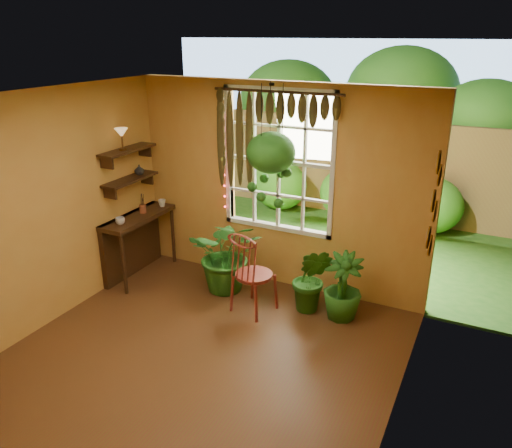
{
  "coord_description": "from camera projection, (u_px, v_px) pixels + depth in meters",
  "views": [
    {
      "loc": [
        2.5,
        -3.44,
        3.25
      ],
      "look_at": [
        0.23,
        1.15,
        1.27
      ],
      "focal_mm": 35.0,
      "sensor_mm": 36.0,
      "label": 1
    }
  ],
  "objects": [
    {
      "name": "wall_back",
      "position": [
        278.0,
        188.0,
        6.48
      ],
      "size": [
        4.0,
        0.0,
        4.0
      ],
      "primitive_type": "plane",
      "rotation": [
        1.57,
        0.0,
        0.0
      ],
      "color": "gold",
      "rests_on": "floor"
    },
    {
      "name": "shelf_lower",
      "position": [
        130.0,
        179.0,
        6.69
      ],
      "size": [
        0.25,
        0.9,
        0.04
      ],
      "primitive_type": "cube",
      "color": "#3C2310",
      "rests_on": "wall_left"
    },
    {
      "name": "windsor_chair",
      "position": [
        252.0,
        285.0,
        6.1
      ],
      "size": [
        0.55,
        0.57,
        1.23
      ],
      "rotation": [
        0.0,
        0.0,
        -0.24
      ],
      "color": "maroon",
      "rests_on": "floor"
    },
    {
      "name": "potted_plant_mid",
      "position": [
        312.0,
        279.0,
        6.07
      ],
      "size": [
        0.49,
        0.41,
        0.87
      ],
      "primitive_type": "imported",
      "rotation": [
        0.0,
        0.0,
        0.04
      ],
      "color": "#1F4A13",
      "rests_on": "floor"
    },
    {
      "name": "valance_vine",
      "position": [
        269.0,
        117.0,
        6.1
      ],
      "size": [
        1.7,
        0.12,
        1.1
      ],
      "color": "#3C2310",
      "rests_on": "window"
    },
    {
      "name": "floor",
      "position": [
        186.0,
        373.0,
        5.08
      ],
      "size": [
        4.5,
        4.5,
        0.0
      ],
      "primitive_type": "plane",
      "color": "#562C18",
      "rests_on": "ground"
    },
    {
      "name": "hanging_basket",
      "position": [
        271.0,
        157.0,
        6.12
      ],
      "size": [
        0.6,
        0.6,
        1.5
      ],
      "color": "black",
      "rests_on": "ceiling"
    },
    {
      "name": "wall_right",
      "position": [
        398.0,
        301.0,
        3.77
      ],
      "size": [
        0.0,
        4.5,
        4.5
      ],
      "primitive_type": "plane",
      "rotation": [
        1.57,
        0.0,
        -1.57
      ],
      "color": "gold",
      "rests_on": "floor"
    },
    {
      "name": "string_lights",
      "position": [
        224.0,
        153.0,
        6.6
      ],
      "size": [
        0.03,
        0.03,
        1.54
      ],
      "primitive_type": null,
      "color": "#FF2633",
      "rests_on": "window"
    },
    {
      "name": "backyard",
      "position": [
        379.0,
        134.0,
        10.27
      ],
      "size": [
        14.0,
        10.0,
        12.0
      ],
      "color": "#1F5418",
      "rests_on": "ground"
    },
    {
      "name": "wall_plates",
      "position": [
        433.0,
        206.0,
        5.2
      ],
      "size": [
        0.04,
        0.32,
        1.1
      ],
      "primitive_type": null,
      "color": "beige",
      "rests_on": "wall_right"
    },
    {
      "name": "cup_a",
      "position": [
        120.0,
        221.0,
        6.49
      ],
      "size": [
        0.13,
        0.13,
        0.1
      ],
      "primitive_type": "imported",
      "rotation": [
        0.0,
        0.0,
        0.1
      ],
      "color": "silver",
      "rests_on": "counter_ledge"
    },
    {
      "name": "counter_ledge",
      "position": [
        134.0,
        237.0,
        7.01
      ],
      "size": [
        0.4,
        1.2,
        0.9
      ],
      "color": "#3C2310",
      "rests_on": "floor"
    },
    {
      "name": "brush_jar",
      "position": [
        142.0,
        203.0,
        6.88
      ],
      "size": [
        0.09,
        0.09,
        0.34
      ],
      "color": "brown",
      "rests_on": "counter_ledge"
    },
    {
      "name": "window",
      "position": [
        279.0,
        162.0,
        6.38
      ],
      "size": [
        1.52,
        0.1,
        1.86
      ],
      "color": "white",
      "rests_on": "wall_back"
    },
    {
      "name": "tiffany_lamp",
      "position": [
        121.0,
        134.0,
        6.37
      ],
      "size": [
        0.17,
        0.17,
        0.29
      ],
      "color": "brown",
      "rests_on": "shelf_upper"
    },
    {
      "name": "ceiling",
      "position": [
        169.0,
        103.0,
        4.11
      ],
      "size": [
        4.5,
        4.5,
        0.0
      ],
      "primitive_type": "plane",
      "rotation": [
        3.14,
        0.0,
        0.0
      ],
      "color": "silver",
      "rests_on": "wall_back"
    },
    {
      "name": "wall_left",
      "position": [
        26.0,
        219.0,
        5.42
      ],
      "size": [
        0.0,
        4.5,
        4.5
      ],
      "primitive_type": "plane",
      "rotation": [
        1.57,
        0.0,
        1.57
      ],
      "color": "gold",
      "rests_on": "floor"
    },
    {
      "name": "potted_plant_right",
      "position": [
        343.0,
        287.0,
        5.94
      ],
      "size": [
        0.53,
        0.53,
        0.83
      ],
      "primitive_type": "imported",
      "rotation": [
        0.0,
        0.0,
        0.16
      ],
      "color": "#1F4A13",
      "rests_on": "floor"
    },
    {
      "name": "shelf_vase",
      "position": [
        139.0,
        170.0,
        6.82
      ],
      "size": [
        0.17,
        0.17,
        0.14
      ],
      "primitive_type": "imported",
      "rotation": [
        0.0,
        0.0,
        -0.29
      ],
      "color": "#B2AD99",
      "rests_on": "shelf_lower"
    },
    {
      "name": "cup_b",
      "position": [
        162.0,
        203.0,
        7.16
      ],
      "size": [
        0.13,
        0.13,
        0.1
      ],
      "primitive_type": "imported",
      "rotation": [
        0.0,
        0.0,
        0.16
      ],
      "color": "beige",
      "rests_on": "counter_ledge"
    },
    {
      "name": "potted_plant_left",
      "position": [
        228.0,
        254.0,
        6.55
      ],
      "size": [
        1.15,
        1.08,
        1.04
      ],
      "primitive_type": "imported",
      "rotation": [
        0.0,
        0.0,
        0.33
      ],
      "color": "#1F4A13",
      "rests_on": "floor"
    },
    {
      "name": "shelf_upper",
      "position": [
        128.0,
        150.0,
        6.54
      ],
      "size": [
        0.25,
        0.9,
        0.04
      ],
      "primitive_type": "cube",
      "color": "#3C2310",
      "rests_on": "wall_left"
    }
  ]
}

